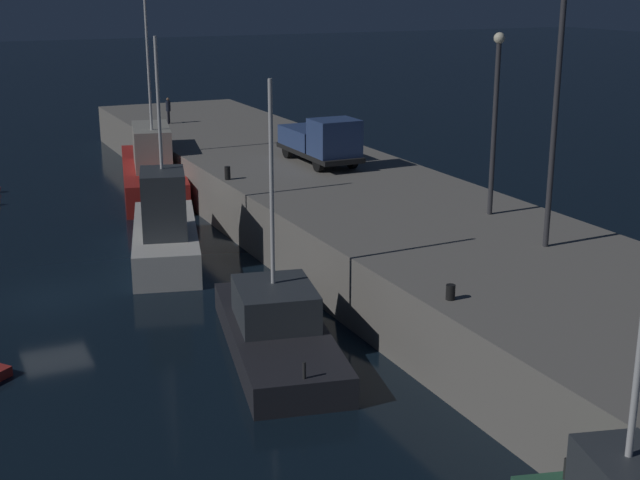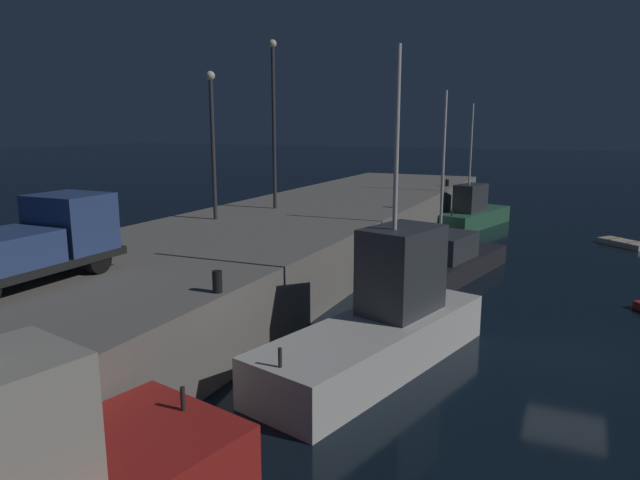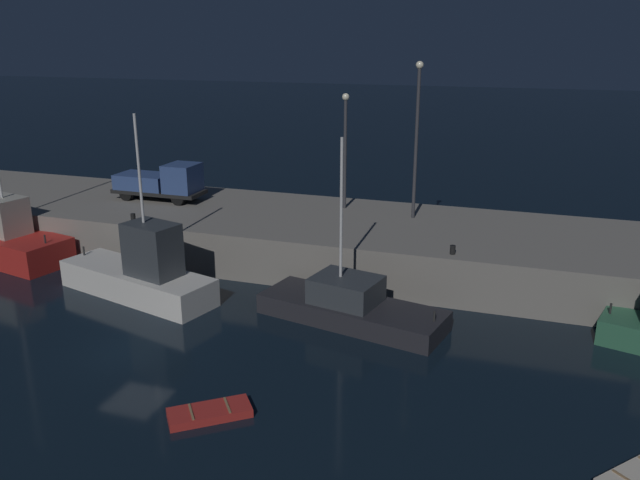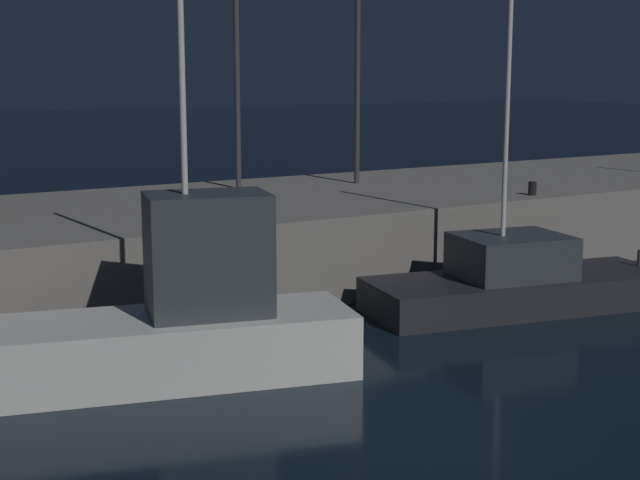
% 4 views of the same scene
% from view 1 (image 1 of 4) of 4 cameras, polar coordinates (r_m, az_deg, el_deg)
% --- Properties ---
extents(ground_plane, '(320.00, 320.00, 0.00)m').
position_cam_1_polar(ground_plane, '(35.09, -17.06, -3.71)').
color(ground_plane, black).
extents(pier_quay, '(68.59, 10.43, 2.61)m').
position_cam_1_polar(pier_quay, '(38.97, 3.76, 1.00)').
color(pier_quay, gray).
rests_on(pier_quay, ground).
extents(fishing_trawler_red, '(9.44, 4.81, 8.81)m').
position_cam_1_polar(fishing_trawler_red, '(28.76, -2.83, -5.78)').
color(fishing_trawler_red, '#232328').
rests_on(fishing_trawler_red, ground).
extents(fishing_boat_white, '(12.78, 5.79, 13.30)m').
position_cam_1_polar(fishing_boat_white, '(51.25, -10.81, 4.51)').
color(fishing_boat_white, red).
rests_on(fishing_boat_white, ground).
extents(fishing_boat_orange, '(9.54, 4.93, 9.57)m').
position_cam_1_polar(fishing_boat_orange, '(38.46, -10.03, 0.55)').
color(fishing_boat_orange, silver).
rests_on(fishing_boat_orange, ground).
extents(lamp_post_west, '(0.44, 0.44, 7.18)m').
position_cam_1_polar(lamp_post_west, '(35.37, 11.32, 8.33)').
color(lamp_post_west, '#38383D').
rests_on(lamp_post_west, pier_quay).
extents(lamp_post_east, '(0.44, 0.44, 9.15)m').
position_cam_1_polar(lamp_post_east, '(31.14, 15.11, 8.92)').
color(lamp_post_east, '#38383D').
rests_on(lamp_post_east, pier_quay).
extents(utility_truck, '(6.14, 2.23, 2.52)m').
position_cam_1_polar(utility_truck, '(45.21, 0.09, 6.47)').
color(utility_truck, black).
rests_on(utility_truck, pier_quay).
extents(dockworker, '(0.43, 0.41, 1.71)m').
position_cam_1_polar(dockworker, '(59.49, -9.82, 8.39)').
color(dockworker, black).
rests_on(dockworker, pier_quay).
extents(bollard_west, '(0.28, 0.28, 0.46)m').
position_cam_1_polar(bollard_west, '(26.22, 8.47, -3.37)').
color(bollard_west, black).
rests_on(bollard_west, pier_quay).
extents(bollard_central, '(0.28, 0.28, 0.63)m').
position_cam_1_polar(bollard_central, '(41.98, -6.03, 4.34)').
color(bollard_central, black).
rests_on(bollard_central, pier_quay).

